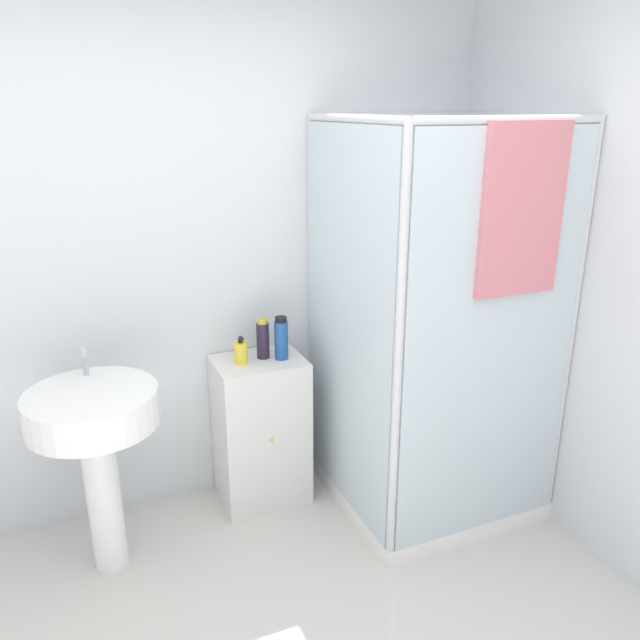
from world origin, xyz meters
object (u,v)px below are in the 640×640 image
at_px(sink, 95,432).
at_px(shampoo_bottle_blue, 281,338).
at_px(shampoo_bottle_tall_black, 263,339).
at_px(soap_dispenser, 241,352).

xyz_separation_m(sink, shampoo_bottle_blue, (0.91, 0.20, 0.22)).
distance_m(shampoo_bottle_tall_black, shampoo_bottle_blue, 0.09).
height_order(sink, soap_dispenser, sink).
bearing_deg(shampoo_bottle_tall_black, soap_dispenser, -168.33).
xyz_separation_m(soap_dispenser, shampoo_bottle_blue, (0.20, -0.02, 0.05)).
distance_m(sink, shampoo_bottle_tall_black, 0.89).
distance_m(soap_dispenser, shampoo_bottle_blue, 0.21).
relative_size(soap_dispenser, shampoo_bottle_tall_black, 0.68).
distance_m(soap_dispenser, shampoo_bottle_tall_black, 0.13).
relative_size(sink, shampoo_bottle_blue, 4.55).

